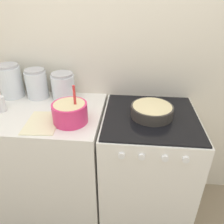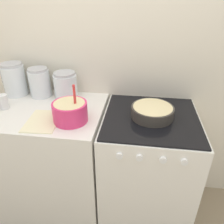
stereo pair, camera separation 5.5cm
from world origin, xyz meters
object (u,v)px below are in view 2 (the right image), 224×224
(stove, at_px, (146,169))
(storage_jar_right, at_px, (66,87))
(baking_pan, at_px, (152,112))
(storage_jar_middle, at_px, (40,84))
(mixing_bowl, at_px, (70,111))
(tin_can, at_px, (3,102))
(storage_jar_left, at_px, (15,81))

(stove, distance_m, storage_jar_right, 0.89)
(baking_pan, bearing_deg, storage_jar_middle, 165.88)
(stove, bearing_deg, baking_pan, -56.49)
(stove, xyz_separation_m, baking_pan, (0.00, -0.00, 0.51))
(mixing_bowl, relative_size, baking_pan, 0.89)
(baking_pan, distance_m, storage_jar_right, 0.70)
(storage_jar_right, relative_size, tin_can, 1.93)
(stove, xyz_separation_m, mixing_bowl, (-0.52, -0.12, 0.54))
(storage_jar_left, height_order, tin_can, storage_jar_left)
(stove, distance_m, storage_jar_left, 1.24)
(storage_jar_right, height_order, tin_can, storage_jar_right)
(storage_jar_left, distance_m, storage_jar_right, 0.42)
(baking_pan, relative_size, storage_jar_right, 1.38)
(mixing_bowl, distance_m, storage_jar_left, 0.65)
(mixing_bowl, xyz_separation_m, tin_can, (-0.52, 0.10, -0.02))
(baking_pan, height_order, storage_jar_left, storage_jar_left)
(baking_pan, relative_size, storage_jar_left, 1.09)
(storage_jar_middle, bearing_deg, mixing_bowl, -44.29)
(storage_jar_right, bearing_deg, baking_pan, -18.29)
(mixing_bowl, distance_m, baking_pan, 0.54)
(baking_pan, relative_size, tin_can, 2.66)
(mixing_bowl, bearing_deg, storage_jar_left, 148.58)
(tin_can, bearing_deg, storage_jar_right, 32.90)
(stove, distance_m, baking_pan, 0.51)
(mixing_bowl, height_order, tin_can, mixing_bowl)
(baking_pan, xyz_separation_m, storage_jar_right, (-0.66, 0.22, 0.05))
(stove, distance_m, storage_jar_middle, 1.06)
(mixing_bowl, bearing_deg, storage_jar_middle, 135.71)
(storage_jar_middle, xyz_separation_m, storage_jar_right, (0.21, -0.00, -0.01))
(storage_jar_right, distance_m, tin_can, 0.45)
(baking_pan, bearing_deg, stove, 123.51)
(mixing_bowl, relative_size, tin_can, 2.38)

